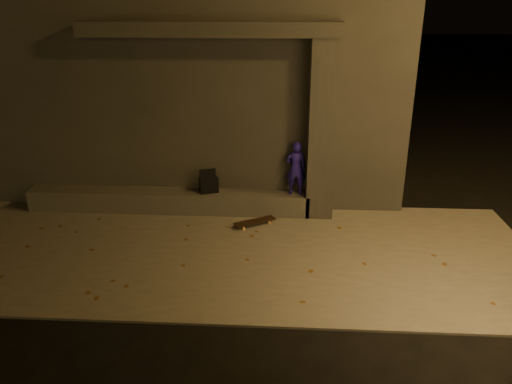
# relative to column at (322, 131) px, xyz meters

# --- Properties ---
(ground) EXTENTS (120.00, 120.00, 0.00)m
(ground) POSITION_rel_column_xyz_m (-1.70, -3.75, -1.84)
(ground) COLOR black
(ground) RESTS_ON ground
(sidewalk) EXTENTS (11.00, 4.40, 0.04)m
(sidewalk) POSITION_rel_column_xyz_m (-1.70, -1.75, -1.82)
(sidewalk) COLOR #6A655D
(sidewalk) RESTS_ON ground
(building) EXTENTS (9.00, 5.10, 5.22)m
(building) POSITION_rel_column_xyz_m (-2.70, 2.74, 0.77)
(building) COLOR #3A3835
(building) RESTS_ON ground
(ledge) EXTENTS (6.00, 0.55, 0.45)m
(ledge) POSITION_rel_column_xyz_m (-3.20, 0.00, -1.58)
(ledge) COLOR #52504A
(ledge) RESTS_ON sidewalk
(column) EXTENTS (0.55, 0.55, 3.60)m
(column) POSITION_rel_column_xyz_m (0.00, 0.00, 0.00)
(column) COLOR #3A3835
(column) RESTS_ON sidewalk
(canopy) EXTENTS (5.00, 0.70, 0.28)m
(canopy) POSITION_rel_column_xyz_m (-2.20, 0.05, 1.94)
(canopy) COLOR #3A3835
(canopy) RESTS_ON column
(skateboarder) EXTENTS (0.42, 0.29, 1.13)m
(skateboarder) POSITION_rel_column_xyz_m (-0.50, 0.00, -0.79)
(skateboarder) COLOR #221693
(skateboarder) RESTS_ON ledge
(backpack) EXTENTS (0.44, 0.36, 0.54)m
(backpack) POSITION_rel_column_xyz_m (-2.32, 0.00, -1.17)
(backpack) COLOR black
(backpack) RESTS_ON ledge
(skateboard) EXTENTS (0.86, 0.64, 0.10)m
(skateboard) POSITION_rel_column_xyz_m (-1.31, -0.65, -1.72)
(skateboard) COLOR black
(skateboard) RESTS_ON sidewalk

